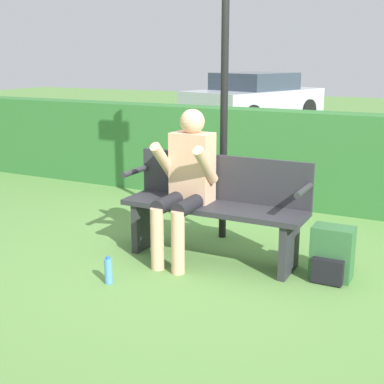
% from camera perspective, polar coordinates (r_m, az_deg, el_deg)
% --- Properties ---
extents(ground_plane, '(40.00, 40.00, 0.00)m').
position_cam_1_polar(ground_plane, '(4.71, 2.19, -7.16)').
color(ground_plane, '#5B8942').
extents(hedge_back, '(12.00, 0.40, 1.11)m').
position_cam_1_polar(hedge_back, '(6.39, 9.89, 3.57)').
color(hedge_back, '#337033').
rests_on(hedge_back, ground).
extents(park_bench, '(1.60, 0.43, 0.89)m').
position_cam_1_polar(park_bench, '(4.61, 2.55, -1.44)').
color(park_bench, '#2D2D33').
rests_on(park_bench, ground).
extents(person_seated, '(0.49, 0.61, 1.29)m').
position_cam_1_polar(person_seated, '(4.53, -0.61, 1.49)').
color(person_seated, '#DBA884').
rests_on(person_seated, ground).
extents(backpack, '(0.32, 0.28, 0.43)m').
position_cam_1_polar(backpack, '(4.38, 14.68, -6.48)').
color(backpack, '#336638').
rests_on(backpack, ground).
extents(water_bottle, '(0.06, 0.06, 0.22)m').
position_cam_1_polar(water_bottle, '(4.24, -8.91, -8.30)').
color(water_bottle, '#4C8CCC').
rests_on(water_bottle, ground).
extents(signpost, '(0.45, 0.09, 2.80)m').
position_cam_1_polar(signpost, '(4.98, 3.47, 12.77)').
color(signpost, black).
rests_on(signpost, ground).
extents(parked_car, '(2.99, 4.25, 1.30)m').
position_cam_1_polar(parked_car, '(14.49, 6.64, 9.87)').
color(parked_car, '#B7BCC6').
rests_on(parked_car, ground).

